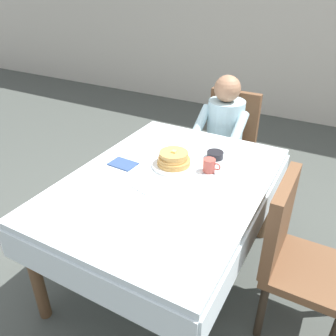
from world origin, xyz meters
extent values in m
plane|color=#474C47|center=(0.00, 0.00, 0.00)|extent=(14.00, 14.00, 0.00)
cube|color=silver|center=(0.00, 0.00, 0.72)|extent=(1.10, 1.50, 0.04)
cube|color=silver|center=(0.00, -0.76, 0.61)|extent=(1.10, 0.01, 0.18)
cube|color=silver|center=(0.00, 0.76, 0.61)|extent=(1.10, 0.01, 0.18)
cube|color=silver|center=(-0.56, 0.00, 0.61)|extent=(0.01, 1.50, 0.18)
cube|color=silver|center=(0.56, 0.00, 0.61)|extent=(0.01, 1.50, 0.18)
cylinder|color=brown|center=(-0.47, -0.67, 0.35)|extent=(0.07, 0.07, 0.70)
cylinder|color=brown|center=(-0.47, 0.67, 0.35)|extent=(0.07, 0.07, 0.70)
cylinder|color=brown|center=(0.47, 0.67, 0.35)|extent=(0.07, 0.07, 0.70)
cube|color=brown|center=(-0.03, 1.07, 0.42)|extent=(0.44, 0.44, 0.05)
cube|color=brown|center=(-0.03, 1.27, 0.69)|extent=(0.44, 0.06, 0.48)
cylinder|color=#2D2319|center=(0.15, 0.89, 0.20)|extent=(0.04, 0.04, 0.40)
cylinder|color=#2D2319|center=(-0.21, 0.89, 0.20)|extent=(0.04, 0.04, 0.40)
cylinder|color=#2D2319|center=(0.15, 1.25, 0.20)|extent=(0.04, 0.04, 0.40)
cylinder|color=#2D2319|center=(-0.21, 1.25, 0.20)|extent=(0.04, 0.04, 0.40)
cylinder|color=silver|center=(-0.03, 1.05, 0.68)|extent=(0.30, 0.30, 0.46)
sphere|color=#A37556|center=(-0.03, 1.03, 1.02)|extent=(0.21, 0.21, 0.21)
cylinder|color=silver|center=(0.13, 0.91, 0.75)|extent=(0.08, 0.29, 0.23)
cylinder|color=silver|center=(-0.19, 0.91, 0.75)|extent=(0.08, 0.29, 0.23)
cylinder|color=#383D51|center=(0.05, 0.87, 0.23)|extent=(0.10, 0.10, 0.45)
cylinder|color=#383D51|center=(-0.11, 0.87, 0.23)|extent=(0.10, 0.10, 0.45)
cube|color=brown|center=(0.87, 0.00, 0.42)|extent=(0.44, 0.44, 0.05)
cube|color=brown|center=(0.67, 0.00, 0.69)|extent=(0.06, 0.44, 0.48)
cylinder|color=#2D2319|center=(0.69, 0.18, 0.20)|extent=(0.04, 0.04, 0.40)
cylinder|color=#2D2319|center=(0.69, -0.18, 0.20)|extent=(0.04, 0.04, 0.40)
cylinder|color=white|center=(-0.04, 0.16, 0.75)|extent=(0.28, 0.28, 0.02)
cylinder|color=tan|center=(-0.04, 0.16, 0.77)|extent=(0.21, 0.21, 0.02)
cylinder|color=tan|center=(-0.04, 0.16, 0.78)|extent=(0.20, 0.20, 0.02)
cylinder|color=tan|center=(-0.05, 0.16, 0.80)|extent=(0.18, 0.18, 0.01)
cylinder|color=tan|center=(-0.04, 0.17, 0.81)|extent=(0.18, 0.18, 0.01)
cylinder|color=tan|center=(-0.04, 0.17, 0.83)|extent=(0.18, 0.18, 0.02)
cube|color=#F4E072|center=(-0.04, 0.16, 0.84)|extent=(0.03, 0.03, 0.01)
cylinder|color=#B24C42|center=(0.18, 0.21, 0.78)|extent=(0.08, 0.08, 0.08)
torus|color=#B24C42|center=(0.23, 0.21, 0.79)|extent=(0.05, 0.01, 0.05)
cylinder|color=black|center=(0.15, 0.39, 0.76)|extent=(0.11, 0.11, 0.04)
cube|color=silver|center=(-0.23, 0.14, 0.74)|extent=(0.02, 0.18, 0.00)
cube|color=silver|center=(0.15, 0.14, 0.74)|extent=(0.02, 0.20, 0.00)
cube|color=silver|center=(-0.07, -0.18, 0.74)|extent=(0.15, 0.05, 0.00)
cube|color=#334C7F|center=(-0.34, 0.03, 0.74)|extent=(0.18, 0.13, 0.01)
camera|label=1|loc=(0.84, -1.51, 1.81)|focal=36.70mm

